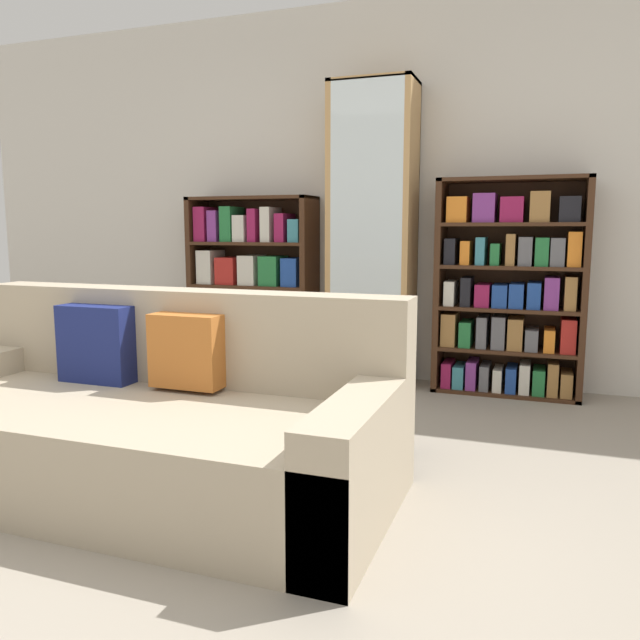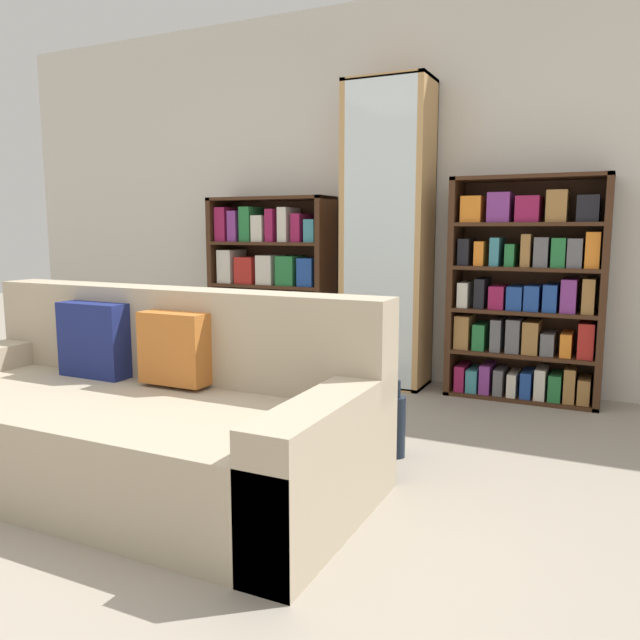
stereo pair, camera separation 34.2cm
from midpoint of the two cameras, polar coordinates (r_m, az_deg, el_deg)
The scene contains 7 objects.
ground_plane at distance 2.43m, azimuth -14.24°, elevation -18.89°, with size 16.00×16.00×0.00m, color gray.
wall_back at distance 4.67m, azimuth 8.07°, elevation 11.31°, with size 6.85×0.06×2.70m.
couch at distance 2.85m, azimuth -13.45°, elevation -8.75°, with size 2.15×0.97×0.82m.
bookshelf_left at distance 4.82m, azimuth -2.56°, elevation 2.97°, with size 0.98×0.32×1.34m.
display_cabinet at distance 4.42m, azimuth 8.45°, elevation 7.51°, with size 0.58×0.36×2.10m.
bookshelf_right at distance 4.27m, azimuth 20.59°, elevation 2.24°, with size 0.96×0.32×1.43m.
wine_bottle at distance 3.11m, azimuth 10.21°, elevation -9.52°, with size 0.09×0.09×0.38m.
Camera 2 is at (1.57, -1.58, 1.10)m, focal length 35.00 mm.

